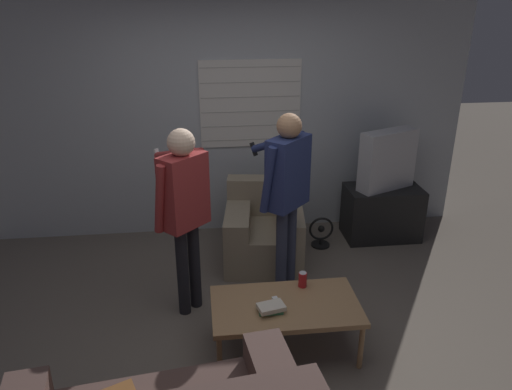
% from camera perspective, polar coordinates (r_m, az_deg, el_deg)
% --- Properties ---
extents(ground_plane, '(16.00, 16.00, 0.00)m').
position_cam_1_polar(ground_plane, '(4.17, -0.75, -16.01)').
color(ground_plane, '#665B51').
extents(wall_back, '(5.20, 0.08, 2.55)m').
position_cam_1_polar(wall_back, '(5.44, -3.04, 8.59)').
color(wall_back, '#ADB2B7').
rests_on(wall_back, ground_plane).
extents(armchair_beige, '(0.87, 0.92, 0.79)m').
position_cam_1_polar(armchair_beige, '(5.07, 0.93, -4.11)').
color(armchair_beige, gray).
rests_on(armchair_beige, ground_plane).
extents(coffee_table, '(1.11, 0.62, 0.41)m').
position_cam_1_polar(coffee_table, '(3.85, 3.40, -12.77)').
color(coffee_table, '#9E754C').
rests_on(coffee_table, ground_plane).
extents(tv_stand, '(0.81, 0.47, 0.59)m').
position_cam_1_polar(tv_stand, '(5.70, 14.18, -1.94)').
color(tv_stand, black).
rests_on(tv_stand, ground_plane).
extents(tv, '(0.67, 0.44, 0.64)m').
position_cam_1_polar(tv, '(5.48, 14.77, 3.89)').
color(tv, '#B2B2B7').
rests_on(tv, tv_stand).
extents(person_left_standing, '(0.47, 0.79, 1.62)m').
position_cam_1_polar(person_left_standing, '(4.03, -8.28, -0.66)').
color(person_left_standing, black).
rests_on(person_left_standing, ground_plane).
extents(person_right_standing, '(0.49, 0.80, 1.66)m').
position_cam_1_polar(person_right_standing, '(4.30, 3.52, 1.45)').
color(person_right_standing, '#33384C').
rests_on(person_right_standing, ground_plane).
extents(book_stack, '(0.22, 0.17, 0.06)m').
position_cam_1_polar(book_stack, '(3.73, 1.70, -12.76)').
color(book_stack, '#33754C').
rests_on(book_stack, coffee_table).
extents(soda_can, '(0.07, 0.07, 0.13)m').
position_cam_1_polar(soda_can, '(4.00, 5.35, -9.59)').
color(soda_can, red).
rests_on(soda_can, coffee_table).
extents(spare_remote, '(0.07, 0.14, 0.02)m').
position_cam_1_polar(spare_remote, '(3.82, 2.42, -12.14)').
color(spare_remote, white).
rests_on(spare_remote, coffee_table).
extents(floor_fan, '(0.27, 0.20, 0.34)m').
position_cam_1_polar(floor_fan, '(5.43, 7.44, -4.37)').
color(floor_fan, black).
rests_on(floor_fan, ground_plane).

